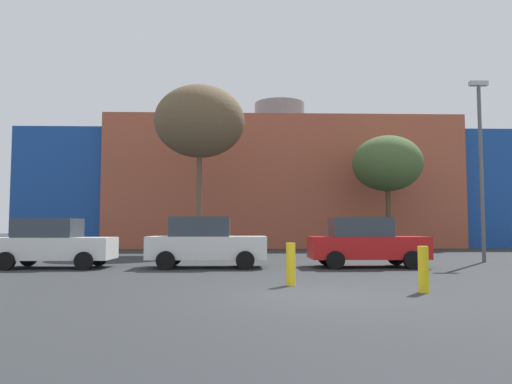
% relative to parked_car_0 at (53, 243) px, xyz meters
% --- Properties ---
extents(ground_plane, '(200.00, 200.00, 0.00)m').
position_rel_parked_car_0_xyz_m(ground_plane, '(8.50, -7.47, -0.90)').
color(ground_plane, '#2D3033').
extents(building_backdrop, '(38.06, 10.49, 11.43)m').
position_rel_parked_car_0_xyz_m(building_backdrop, '(9.98, 20.51, 3.73)').
color(building_backdrop, '#B2563D').
rests_on(building_backdrop, ground_plane).
extents(parked_car_0, '(4.19, 2.06, 1.82)m').
position_rel_parked_car_0_xyz_m(parked_car_0, '(0.00, 0.00, 0.00)').
color(parked_car_0, white).
rests_on(parked_car_0, ground_plane).
extents(parked_car_1, '(4.34, 2.13, 1.88)m').
position_rel_parked_car_0_xyz_m(parked_car_1, '(5.59, -0.00, 0.03)').
color(parked_car_1, white).
rests_on(parked_car_1, ground_plane).
extents(parked_car_2, '(4.30, 2.11, 1.86)m').
position_rel_parked_car_0_xyz_m(parked_car_2, '(11.56, -0.00, 0.02)').
color(parked_car_2, red).
rests_on(parked_car_2, ground_plane).
extents(bare_tree_0, '(5.10, 5.10, 9.50)m').
position_rel_parked_car_0_xyz_m(bare_tree_0, '(4.54, 9.13, 6.53)').
color(bare_tree_0, brown).
rests_on(bare_tree_0, ground_plane).
extents(bare_tree_1, '(4.37, 4.37, 7.24)m').
position_rel_parked_car_0_xyz_m(bare_tree_1, '(16.10, 11.99, 4.56)').
color(bare_tree_1, brown).
rests_on(bare_tree_1, ground_plane).
extents(bollard_yellow_0, '(0.24, 0.24, 1.06)m').
position_rel_parked_car_0_xyz_m(bollard_yellow_0, '(11.12, -7.01, -0.37)').
color(bollard_yellow_0, yellow).
rests_on(bollard_yellow_0, ground_plane).
extents(bollard_yellow_1, '(0.24, 0.24, 1.10)m').
position_rel_parked_car_0_xyz_m(bollard_yellow_1, '(8.19, -5.59, -0.36)').
color(bollard_yellow_1, yellow).
rests_on(bollard_yellow_1, ground_plane).
extents(street_lamp, '(0.80, 0.24, 7.89)m').
position_rel_parked_car_0_xyz_m(street_lamp, '(17.32, 2.48, 3.57)').
color(street_lamp, '#59595E').
rests_on(street_lamp, ground_plane).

